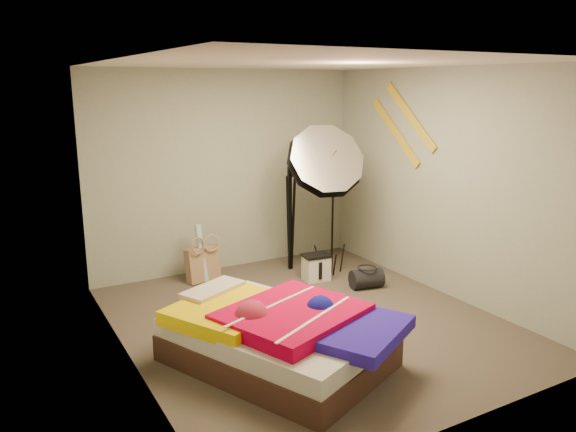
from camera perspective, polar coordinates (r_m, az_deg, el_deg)
floor at (r=5.72m, az=2.11°, el=-10.64°), size 4.00×4.00×0.00m
ceiling at (r=5.23m, az=2.35°, el=15.27°), size 4.00×4.00×0.00m
wall_back at (r=7.09m, az=-6.28°, el=4.53°), size 3.50×0.00×3.50m
wall_front at (r=3.83m, az=18.11°, el=-3.57°), size 3.50×0.00×3.50m
wall_left at (r=4.68m, az=-16.35°, el=-0.43°), size 0.00×4.00×4.00m
wall_right at (r=6.41m, az=15.70°, el=3.20°), size 0.00×4.00×4.00m
tote_bag at (r=6.84m, az=-8.67°, el=-4.85°), size 0.44×0.26×0.43m
wrapping_roll at (r=6.80m, az=-8.77°, el=-3.74°), size 0.14×0.21×0.70m
camera_case at (r=6.81m, az=2.89°, el=-5.31°), size 0.32×0.24×0.30m
duffel_bag at (r=6.62m, az=7.99°, el=-6.31°), size 0.41×0.29×0.23m
wall_stripe_upper at (r=6.76m, az=12.32°, el=9.86°), size 0.02×0.91×0.78m
wall_stripe_lower at (r=6.96m, az=10.87°, el=8.36°), size 0.02×0.91×0.78m
bed at (r=4.83m, az=-1.06°, el=-11.95°), size 1.88×2.09×0.51m
photo_umbrella at (r=6.64m, az=3.70°, el=5.36°), size 1.23×0.97×1.96m
camera_tripod at (r=7.04m, az=0.25°, el=0.50°), size 0.09×0.09×1.33m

